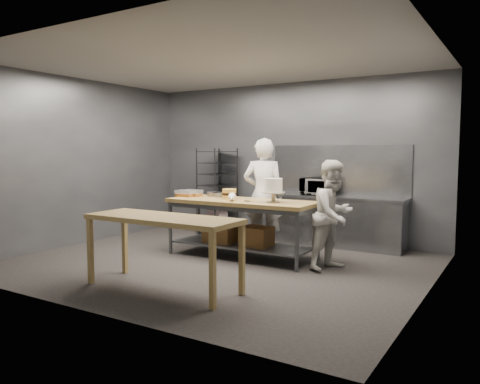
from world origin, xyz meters
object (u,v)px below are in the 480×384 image
at_px(speed_rack, 217,192).
at_px(frosted_cake_stand, 273,187).
at_px(chef_behind, 264,195).
at_px(near_counter, 162,223).
at_px(work_table, 239,221).
at_px(chef_right, 333,215).
at_px(microwave, 317,187).
at_px(layer_cake, 229,194).

bearing_deg(speed_rack, frosted_cake_stand, -37.17).
xyz_separation_m(speed_rack, chef_behind, (1.58, -0.91, 0.10)).
xyz_separation_m(near_counter, frosted_cake_stand, (0.51, 1.93, 0.34)).
relative_size(speed_rack, chef_behind, 0.92).
xyz_separation_m(work_table, frosted_cake_stand, (0.63, -0.04, 0.58)).
bearing_deg(chef_behind, chef_right, 139.02).
height_order(work_table, microwave, microwave).
bearing_deg(chef_behind, frosted_cake_stand, 109.75).
bearing_deg(chef_right, speed_rack, 82.27).
xyz_separation_m(work_table, chef_behind, (0.07, 0.66, 0.38)).
bearing_deg(chef_right, work_table, 110.74).
relative_size(speed_rack, frosted_cake_stand, 4.81).
bearing_deg(chef_behind, speed_rack, -48.51).
xyz_separation_m(work_table, speed_rack, (-1.50, 1.58, 0.28)).
height_order(near_counter, speed_rack, speed_rack).
bearing_deg(microwave, chef_right, -60.30).
height_order(microwave, layer_cake, microwave).
bearing_deg(frosted_cake_stand, chef_behind, 128.20).
bearing_deg(work_table, chef_behind, 83.55).
distance_m(chef_right, frosted_cake_stand, 0.99).
height_order(chef_behind, chef_right, chef_behind).
height_order(speed_rack, microwave, speed_rack).
xyz_separation_m(speed_rack, frosted_cake_stand, (2.13, -1.62, 0.30)).
xyz_separation_m(work_table, microwave, (0.63, 1.66, 0.48)).
xyz_separation_m(speed_rack, microwave, (2.14, 0.08, 0.19)).
bearing_deg(speed_rack, layer_cake, -49.94).
height_order(chef_behind, frosted_cake_stand, chef_behind).
distance_m(work_table, microwave, 1.84).
distance_m(microwave, layer_cake, 1.82).
relative_size(near_counter, layer_cake, 8.96).
bearing_deg(layer_cake, speed_rack, 130.06).
bearing_deg(work_table, layer_cake, 166.51).
bearing_deg(microwave, work_table, -110.87).
height_order(near_counter, frosted_cake_stand, frosted_cake_stand).
bearing_deg(chef_right, near_counter, 163.56).
relative_size(chef_behind, chef_right, 1.22).
relative_size(near_counter, microwave, 3.69).
bearing_deg(near_counter, frosted_cake_stand, 75.13).
height_order(speed_rack, layer_cake, speed_rack).
relative_size(chef_behind, frosted_cake_stand, 5.25).
xyz_separation_m(near_counter, layer_cake, (-0.34, 2.03, 0.19)).
xyz_separation_m(near_counter, chef_right, (1.43, 2.03, -0.03)).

